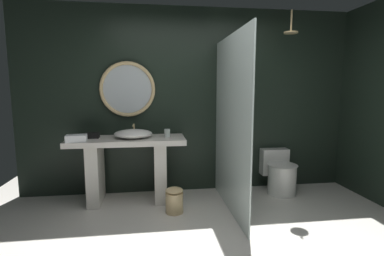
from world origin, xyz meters
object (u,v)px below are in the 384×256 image
Objects in this scene: vessel_sink at (133,134)px; tissue_box at (92,135)px; round_wall_mirror at (128,89)px; folded_hand_towel at (76,138)px; waste_bin at (174,200)px; tumbler_cup at (167,133)px; toilet at (279,173)px; rain_shower_head at (291,30)px.

tissue_box is (-0.53, 0.08, -0.02)m from vessel_sink.
folded_hand_towel is (-0.58, -0.46, -0.59)m from round_wall_mirror.
waste_bin is 1.40m from folded_hand_towel.
folded_hand_towel is at bearing -119.72° from tissue_box.
round_wall_mirror reaches higher than folded_hand_towel.
tumbler_cup is 0.35× the size of waste_bin.
round_wall_mirror is 2.45m from toilet.
folded_hand_towel is (-0.14, -0.24, 0.01)m from tissue_box.
toilet is at bearing 4.72° from folded_hand_towel.
tumbler_cup is at bearing 177.70° from rain_shower_head.
vessel_sink is 2.14m from toilet.
rain_shower_head is (2.07, -0.03, 1.33)m from vessel_sink.
vessel_sink is 2.79× the size of tissue_box.
rain_shower_head reaches higher than tumbler_cup.
tumbler_cup reaches higher than folded_hand_towel.
toilet is at bearing -6.35° from round_wall_mirror.
tissue_box is at bearing 177.42° from rain_shower_head.
vessel_sink is at bearing -8.87° from tissue_box.
rain_shower_head is 1.97m from toilet.
rain_shower_head is at bearing 2.55° from folded_hand_towel.
round_wall_mirror is 2.43× the size of waste_bin.
rain_shower_head is at bearing -0.97° from vessel_sink.
waste_bin is at bearing -13.17° from folded_hand_towel.
waste_bin is at bearing -83.26° from tumbler_cup.
folded_hand_towel reaches higher than toilet.
waste_bin is (0.49, -0.43, -0.75)m from vessel_sink.
round_wall_mirror reaches higher than tumbler_cup.
tumbler_cup is 0.97m from tissue_box.
vessel_sink reaches higher than toilet.
tumbler_cup is 0.14× the size of round_wall_mirror.
tissue_box is 0.28m from folded_hand_towel.
tumbler_cup is at bearing -3.06° from tissue_box.
tissue_box is at bearing 171.13° from vessel_sink.
tissue_box reaches higher than toilet.
toilet is (2.12, -0.24, -1.20)m from round_wall_mirror.
waste_bin is at bearing -26.53° from tissue_box.
tissue_box is at bearing 153.47° from waste_bin.
tumbler_cup is 0.45× the size of folded_hand_towel.
round_wall_mirror is (-0.52, 0.27, 0.57)m from tumbler_cup.
folded_hand_towel is (-1.10, -0.19, -0.01)m from tumbler_cup.
tumbler_cup reaches higher than waste_bin.
rain_shower_head is 0.49× the size of toilet.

